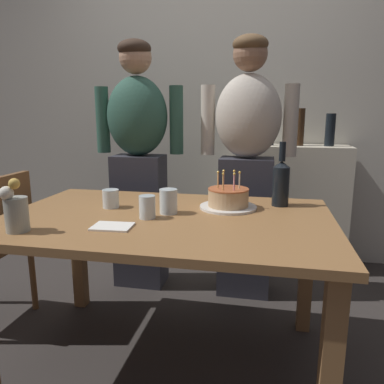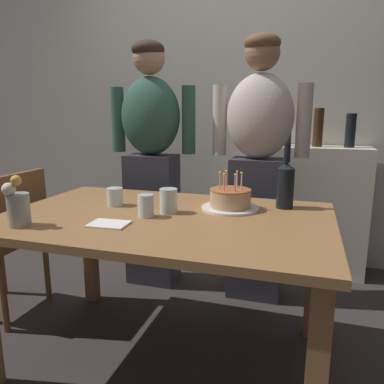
# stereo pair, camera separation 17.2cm
# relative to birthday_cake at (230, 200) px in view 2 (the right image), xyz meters

# --- Properties ---
(ground_plane) EXTENTS (10.00, 10.00, 0.00)m
(ground_plane) POSITION_rel_birthday_cake_xyz_m (-0.26, -0.20, -0.79)
(ground_plane) COLOR #332D2B
(back_wall) EXTENTS (5.20, 0.10, 2.60)m
(back_wall) POSITION_rel_birthday_cake_xyz_m (-0.26, 1.35, 0.51)
(back_wall) COLOR beige
(back_wall) RESTS_ON ground_plane
(dining_table) EXTENTS (1.50, 0.96, 0.74)m
(dining_table) POSITION_rel_birthday_cake_xyz_m (-0.26, -0.20, -0.14)
(dining_table) COLOR olive
(dining_table) RESTS_ON ground_plane
(birthday_cake) EXTENTS (0.28, 0.28, 0.19)m
(birthday_cake) POSITION_rel_birthday_cake_xyz_m (0.00, 0.00, 0.00)
(birthday_cake) COLOR white
(birthday_cake) RESTS_ON dining_table
(water_glass_near) EXTENTS (0.08, 0.08, 0.12)m
(water_glass_near) POSITION_rel_birthday_cake_xyz_m (-0.26, -0.15, 0.01)
(water_glass_near) COLOR silver
(water_glass_near) RESTS_ON dining_table
(water_glass_far) EXTENTS (0.08, 0.08, 0.09)m
(water_glass_far) POSITION_rel_birthday_cake_xyz_m (-0.57, -0.10, -0.00)
(water_glass_far) COLOR silver
(water_glass_far) RESTS_ON dining_table
(water_glass_side) EXTENTS (0.07, 0.07, 0.10)m
(water_glass_side) POSITION_rel_birthday_cake_xyz_m (-0.34, -0.25, 0.01)
(water_glass_side) COLOR silver
(water_glass_side) RESTS_ON dining_table
(wine_bottle) EXTENTS (0.08, 0.08, 0.32)m
(wine_bottle) POSITION_rel_birthday_cake_xyz_m (0.25, 0.11, 0.08)
(wine_bottle) COLOR black
(wine_bottle) RESTS_ON dining_table
(napkin_stack) EXTENTS (0.17, 0.13, 0.01)m
(napkin_stack) POSITION_rel_birthday_cake_xyz_m (-0.43, -0.41, -0.04)
(napkin_stack) COLOR white
(napkin_stack) RESTS_ON dining_table
(flower_vase) EXTENTS (0.09, 0.10, 0.22)m
(flower_vase) POSITION_rel_birthday_cake_xyz_m (-0.78, -0.53, 0.04)
(flower_vase) COLOR #999E93
(flower_vase) RESTS_ON dining_table
(person_man_bearded) EXTENTS (0.61, 0.27, 1.66)m
(person_man_bearded) POSITION_rel_birthday_cake_xyz_m (-0.68, 0.61, 0.09)
(person_man_bearded) COLOR #33333D
(person_man_bearded) RESTS_ON ground_plane
(person_woman_cardigan) EXTENTS (0.61, 0.27, 1.66)m
(person_woman_cardigan) POSITION_rel_birthday_cake_xyz_m (0.05, 0.61, 0.09)
(person_woman_cardigan) COLOR #33333D
(person_woman_cardigan) RESTS_ON ground_plane
(dining_chair) EXTENTS (0.42, 0.42, 0.87)m
(dining_chair) POSITION_rel_birthday_cake_xyz_m (-1.30, -0.07, -0.27)
(dining_chair) COLOR brown
(dining_chair) RESTS_ON ground_plane
(shelf_cabinet) EXTENTS (0.77, 0.30, 1.24)m
(shelf_cabinet) POSITION_rel_birthday_cake_xyz_m (0.41, 1.13, -0.30)
(shelf_cabinet) COLOR beige
(shelf_cabinet) RESTS_ON ground_plane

